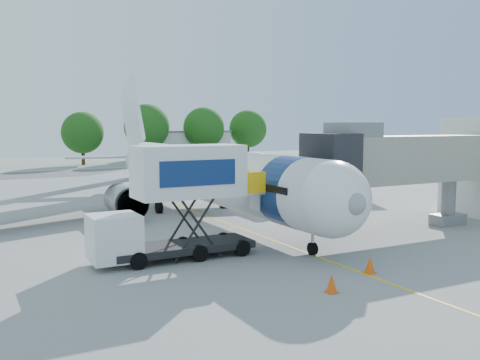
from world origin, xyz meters
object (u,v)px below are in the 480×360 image
aircraft (202,174)px  jet_bridge (398,160)px  catering_hiloader (176,202)px  ground_tug (470,290)px

aircraft → jet_bridge: size_ratio=2.71×
jet_bridge → catering_hiloader: bearing=-180.0°
jet_bridge → catering_hiloader: jet_bridge is taller
jet_bridge → ground_tug: 14.56m
aircraft → ground_tug: size_ratio=9.39×
catering_hiloader → ground_tug: 13.46m
catering_hiloader → ground_tug: bearing=-61.5°
catering_hiloader → jet_bridge: bearing=0.0°
aircraft → ground_tug: 22.93m
aircraft → jet_bridge: aircraft is taller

